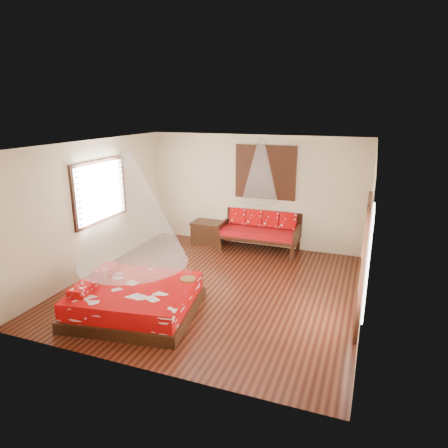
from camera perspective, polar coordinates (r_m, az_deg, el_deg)
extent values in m
cube|color=black|center=(8.05, -1.29, -9.03)|extent=(5.50, 5.50, 0.02)
cube|color=white|center=(7.29, -1.43, 11.40)|extent=(5.50, 5.50, 0.02)
cube|color=beige|center=(8.92, -18.07, 2.33)|extent=(0.02, 5.50, 2.80)
cube|color=beige|center=(7.04, 19.99, -1.51)|extent=(0.02, 5.50, 2.80)
cube|color=beige|center=(10.09, 4.49, 4.67)|extent=(5.50, 0.02, 2.80)
cube|color=beige|center=(5.23, -12.74, -7.07)|extent=(5.50, 0.02, 2.80)
cube|color=black|center=(7.23, -12.42, -11.60)|extent=(2.27, 2.11, 0.20)
cube|color=#A10506|center=(7.11, -12.54, -9.82)|extent=(2.16, 2.00, 0.30)
cube|color=#A10506|center=(7.05, -19.49, -8.72)|extent=(0.36, 0.56, 0.13)
cube|color=#A10506|center=(7.65, -16.56, -6.42)|extent=(0.36, 0.56, 0.13)
cube|color=black|center=(9.85, -0.64, -2.77)|extent=(0.08, 0.08, 0.42)
cube|color=black|center=(9.39, 9.74, -4.00)|extent=(0.08, 0.08, 0.42)
cube|color=black|center=(10.50, 0.81, -1.53)|extent=(0.08, 0.08, 0.42)
cube|color=black|center=(10.07, 10.55, -2.61)|extent=(0.08, 0.08, 0.42)
cube|color=black|center=(9.86, 5.05, -1.77)|extent=(1.93, 0.86, 0.08)
cube|color=#930C05|center=(9.82, 5.06, -1.16)|extent=(1.87, 0.80, 0.14)
cube|color=black|center=(10.13, 5.68, 0.44)|extent=(1.93, 0.06, 0.55)
cube|color=black|center=(10.08, 0.01, -0.34)|extent=(0.06, 0.86, 0.30)
cube|color=black|center=(9.62, 10.38, -1.44)|extent=(0.06, 0.86, 0.30)
cube|color=#A10506|center=(10.17, 2.02, 1.12)|extent=(0.41, 0.20, 0.42)
cube|color=#A10506|center=(10.05, 4.34, 0.89)|extent=(0.41, 0.20, 0.42)
cube|color=#A10506|center=(9.94, 6.71, 0.65)|extent=(0.41, 0.20, 0.42)
cube|color=#A10506|center=(9.86, 9.12, 0.41)|extent=(0.41, 0.20, 0.42)
cube|color=black|center=(10.47, -2.22, -1.32)|extent=(0.80, 0.58, 0.52)
cube|color=black|center=(10.38, -2.24, 0.18)|extent=(0.84, 0.62, 0.05)
cube|color=black|center=(9.89, 5.93, 7.35)|extent=(1.52, 0.06, 1.32)
cube|color=black|center=(9.88, 5.91, 7.34)|extent=(1.35, 0.04, 1.10)
cube|color=black|center=(8.98, -17.26, 4.47)|extent=(0.08, 1.74, 1.34)
cube|color=silver|center=(8.96, -17.05, 4.45)|extent=(0.04, 1.54, 1.10)
cube|color=black|center=(6.59, 19.23, -5.89)|extent=(0.08, 1.02, 2.16)
cube|color=white|center=(6.56, 19.13, -5.06)|extent=(0.03, 0.82, 1.70)
cylinder|color=brown|center=(7.16, -5.18, -7.83)|extent=(0.28, 0.28, 0.03)
cone|color=white|center=(6.60, -13.34, 1.95)|extent=(1.83, 1.83, 1.80)
cone|color=white|center=(9.43, 5.21, 7.53)|extent=(0.87, 0.87, 1.50)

